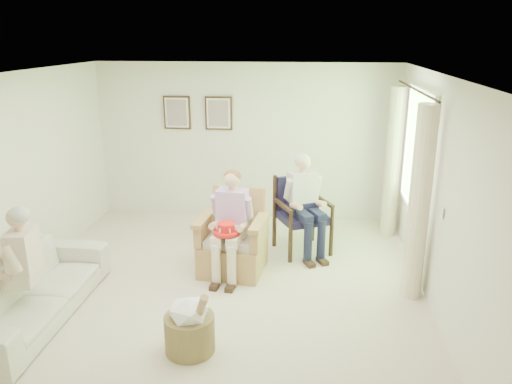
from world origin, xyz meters
TOP-DOWN VIEW (x-y plane):
  - floor at (0.00, 0.00)m, footprint 5.50×5.50m
  - back_wall at (0.00, 2.75)m, footprint 5.00×0.04m
  - front_wall at (0.00, -2.75)m, footprint 5.00×0.04m
  - left_wall at (-2.50, 0.00)m, footprint 0.04×5.50m
  - right_wall at (2.50, 0.00)m, footprint 0.04×5.50m
  - ceiling at (0.00, 0.00)m, footprint 5.00×5.50m
  - window at (2.46, 1.20)m, footprint 0.13×2.50m
  - curtain_left at (2.33, 0.22)m, footprint 0.34×0.34m
  - curtain_right at (2.33, 2.18)m, footprint 0.34×0.34m
  - framed_print_left at (-1.15, 2.71)m, footprint 0.45×0.05m
  - framed_print_right at (-0.45, 2.71)m, footprint 0.45×0.05m
  - wicker_armchair at (0.09, 0.64)m, footprint 0.83×0.82m
  - wood_armchair at (0.99, 1.44)m, footprint 0.69×0.65m
  - sofa at (-1.95, -0.79)m, footprint 2.27×0.89m
  - person_wicker at (0.09, 0.50)m, footprint 0.40×0.62m
  - person_dark at (0.99, 1.27)m, footprint 0.40×0.63m
  - person_sofa at (-1.95, -0.91)m, footprint 0.42×0.63m
  - red_hat at (0.06, 0.30)m, footprint 0.33×0.33m
  - hatbox at (-0.06, -1.19)m, footprint 0.61×0.61m

SIDE VIEW (x-z plane):
  - floor at x=0.00m, z-range 0.00..0.00m
  - hatbox at x=-0.06m, z-range -0.08..0.65m
  - sofa at x=-1.95m, z-range 0.00..0.66m
  - wicker_armchair at x=0.09m, z-range -0.19..0.87m
  - wood_armchair at x=0.99m, z-range 0.05..1.11m
  - red_hat at x=0.06m, z-range 0.64..0.78m
  - person_sofa at x=-1.95m, z-range 0.10..1.41m
  - person_wicker at x=0.09m, z-range 0.12..1.48m
  - person_dark at x=0.99m, z-range 0.13..1.55m
  - curtain_left at x=2.33m, z-range 0.00..2.30m
  - curtain_right at x=2.33m, z-range 0.00..2.30m
  - back_wall at x=0.00m, z-range 0.00..2.60m
  - front_wall at x=0.00m, z-range 0.00..2.60m
  - left_wall at x=-2.50m, z-range 0.00..2.60m
  - right_wall at x=2.50m, z-range 0.00..2.60m
  - window at x=2.46m, z-range 0.77..2.40m
  - framed_print_left at x=-1.15m, z-range 1.51..2.06m
  - framed_print_right at x=-0.45m, z-range 1.51..2.06m
  - ceiling at x=0.00m, z-range 2.59..2.61m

